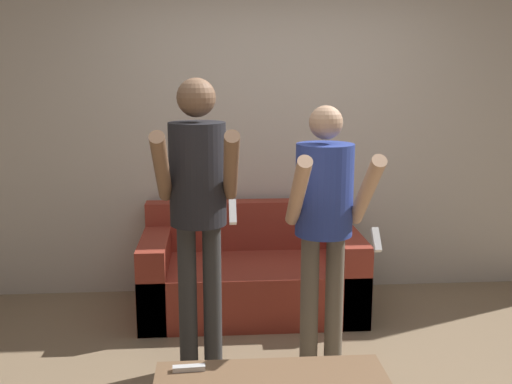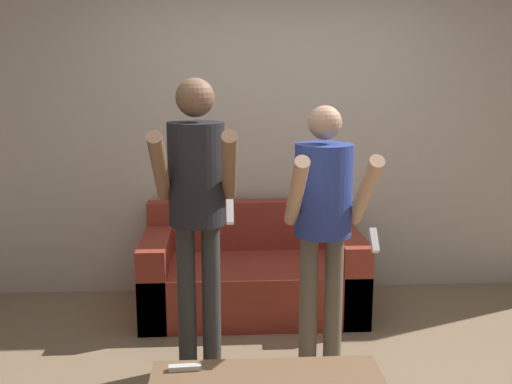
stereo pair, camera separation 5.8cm
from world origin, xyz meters
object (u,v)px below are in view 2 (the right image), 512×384
(person_standing_right, at_px, (324,209))
(remote_far, at_px, (185,368))
(couch, at_px, (252,275))
(person_standing_left, at_px, (197,194))

(person_standing_right, relative_size, remote_far, 10.53)
(couch, relative_size, remote_far, 10.67)
(person_standing_left, height_order, remote_far, person_standing_left)
(person_standing_left, xyz_separation_m, remote_far, (-0.04, -0.80, -0.65))
(person_standing_right, height_order, remote_far, person_standing_right)
(couch, relative_size, person_standing_left, 0.92)
(person_standing_right, bearing_deg, remote_far, -133.86)
(person_standing_left, xyz_separation_m, person_standing_right, (0.73, -0.00, -0.10))
(couch, height_order, person_standing_right, person_standing_right)
(couch, bearing_deg, person_standing_left, -111.06)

